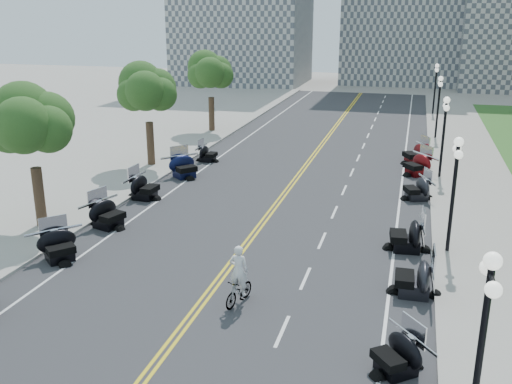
# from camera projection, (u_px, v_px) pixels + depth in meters

# --- Properties ---
(ground) EXTENTS (160.00, 160.00, 0.00)m
(ground) POSITION_uv_depth(u_px,v_px,m) (227.00, 269.00, 22.99)
(ground) COLOR gray
(road) EXTENTS (16.00, 90.00, 0.01)m
(road) POSITION_uv_depth(u_px,v_px,m) (283.00, 196.00, 32.18)
(road) COLOR #333335
(road) RESTS_ON ground
(centerline_yellow_a) EXTENTS (0.12, 90.00, 0.00)m
(centerline_yellow_a) POSITION_uv_depth(u_px,v_px,m) (281.00, 195.00, 32.21)
(centerline_yellow_a) COLOR yellow
(centerline_yellow_a) RESTS_ON road
(centerline_yellow_b) EXTENTS (0.12, 90.00, 0.00)m
(centerline_yellow_b) POSITION_uv_depth(u_px,v_px,m) (285.00, 196.00, 32.15)
(centerline_yellow_b) COLOR yellow
(centerline_yellow_b) RESTS_ON road
(edge_line_north) EXTENTS (0.12, 90.00, 0.00)m
(edge_line_north) POSITION_uv_depth(u_px,v_px,m) (399.00, 205.00, 30.54)
(edge_line_north) COLOR white
(edge_line_north) RESTS_ON road
(edge_line_south) EXTENTS (0.12, 90.00, 0.00)m
(edge_line_south) POSITION_uv_depth(u_px,v_px,m) (178.00, 187.00, 33.82)
(edge_line_south) COLOR white
(edge_line_south) RESTS_ON road
(lane_dash_5) EXTENTS (0.12, 2.00, 0.00)m
(lane_dash_5) POSITION_uv_depth(u_px,v_px,m) (282.00, 331.00, 18.50)
(lane_dash_5) COLOR white
(lane_dash_5) RESTS_ON road
(lane_dash_6) EXTENTS (0.12, 2.00, 0.00)m
(lane_dash_6) POSITION_uv_depth(u_px,v_px,m) (305.00, 278.00, 22.17)
(lane_dash_6) COLOR white
(lane_dash_6) RESTS_ON road
(lane_dash_7) EXTENTS (0.12, 2.00, 0.00)m
(lane_dash_7) POSITION_uv_depth(u_px,v_px,m) (322.00, 240.00, 25.85)
(lane_dash_7) COLOR white
(lane_dash_7) RESTS_ON road
(lane_dash_8) EXTENTS (0.12, 2.00, 0.00)m
(lane_dash_8) POSITION_uv_depth(u_px,v_px,m) (334.00, 212.00, 29.52)
(lane_dash_8) COLOR white
(lane_dash_8) RESTS_ON road
(lane_dash_9) EXTENTS (0.12, 2.00, 0.00)m
(lane_dash_9) POSITION_uv_depth(u_px,v_px,m) (344.00, 190.00, 33.20)
(lane_dash_9) COLOR white
(lane_dash_9) RESTS_ON road
(lane_dash_10) EXTENTS (0.12, 2.00, 0.00)m
(lane_dash_10) POSITION_uv_depth(u_px,v_px,m) (352.00, 172.00, 36.87)
(lane_dash_10) COLOR white
(lane_dash_10) RESTS_ON road
(lane_dash_11) EXTENTS (0.12, 2.00, 0.00)m
(lane_dash_11) POSITION_uv_depth(u_px,v_px,m) (358.00, 158.00, 40.55)
(lane_dash_11) COLOR white
(lane_dash_11) RESTS_ON road
(lane_dash_12) EXTENTS (0.12, 2.00, 0.00)m
(lane_dash_12) POSITION_uv_depth(u_px,v_px,m) (364.00, 146.00, 44.22)
(lane_dash_12) COLOR white
(lane_dash_12) RESTS_ON road
(lane_dash_13) EXTENTS (0.12, 2.00, 0.00)m
(lane_dash_13) POSITION_uv_depth(u_px,v_px,m) (368.00, 136.00, 47.90)
(lane_dash_13) COLOR white
(lane_dash_13) RESTS_ON road
(lane_dash_14) EXTENTS (0.12, 2.00, 0.00)m
(lane_dash_14) POSITION_uv_depth(u_px,v_px,m) (372.00, 127.00, 51.57)
(lane_dash_14) COLOR white
(lane_dash_14) RESTS_ON road
(lane_dash_15) EXTENTS (0.12, 2.00, 0.00)m
(lane_dash_15) POSITION_uv_depth(u_px,v_px,m) (375.00, 119.00, 55.25)
(lane_dash_15) COLOR white
(lane_dash_15) RESTS_ON road
(lane_dash_16) EXTENTS (0.12, 2.00, 0.00)m
(lane_dash_16) POSITION_uv_depth(u_px,v_px,m) (378.00, 113.00, 58.93)
(lane_dash_16) COLOR white
(lane_dash_16) RESTS_ON road
(lane_dash_17) EXTENTS (0.12, 2.00, 0.00)m
(lane_dash_17) POSITION_uv_depth(u_px,v_px,m) (381.00, 107.00, 62.60)
(lane_dash_17) COLOR white
(lane_dash_17) RESTS_ON road
(lane_dash_18) EXTENTS (0.12, 2.00, 0.00)m
(lane_dash_18) POSITION_uv_depth(u_px,v_px,m) (383.00, 102.00, 66.28)
(lane_dash_18) COLOR white
(lane_dash_18) RESTS_ON road
(lane_dash_19) EXTENTS (0.12, 2.00, 0.00)m
(lane_dash_19) POSITION_uv_depth(u_px,v_px,m) (385.00, 97.00, 69.95)
(lane_dash_19) COLOR white
(lane_dash_19) RESTS_ON road
(sidewalk_north) EXTENTS (5.00, 90.00, 0.15)m
(sidewalk_north) POSITION_uv_depth(u_px,v_px,m) (481.00, 211.00, 29.47)
(sidewalk_north) COLOR #9E9991
(sidewalk_north) RESTS_ON ground
(sidewalk_south) EXTENTS (5.00, 90.00, 0.15)m
(sidewalk_south) POSITION_uv_depth(u_px,v_px,m) (116.00, 181.00, 34.84)
(sidewalk_south) COLOR #9E9991
(sidewalk_south) RESTS_ON ground
(street_lamp_1) EXTENTS (0.50, 1.20, 4.90)m
(street_lamp_1) POSITION_uv_depth(u_px,v_px,m) (480.00, 356.00, 12.66)
(street_lamp_1) COLOR black
(street_lamp_1) RESTS_ON sidewalk_north
(street_lamp_2) EXTENTS (0.50, 1.20, 4.90)m
(street_lamp_2) POSITION_uv_depth(u_px,v_px,m) (453.00, 196.00, 23.69)
(street_lamp_2) COLOR black
(street_lamp_2) RESTS_ON sidewalk_north
(street_lamp_3) EXTENTS (0.50, 1.20, 4.90)m
(street_lamp_3) POSITION_uv_depth(u_px,v_px,m) (443.00, 138.00, 34.71)
(street_lamp_3) COLOR black
(street_lamp_3) RESTS_ON sidewalk_north
(street_lamp_4) EXTENTS (0.50, 1.20, 4.90)m
(street_lamp_4) POSITION_uv_depth(u_px,v_px,m) (438.00, 108.00, 45.74)
(street_lamp_4) COLOR black
(street_lamp_4) RESTS_ON sidewalk_north
(street_lamp_5) EXTENTS (0.50, 1.20, 4.90)m
(street_lamp_5) POSITION_uv_depth(u_px,v_px,m) (435.00, 89.00, 56.77)
(street_lamp_5) COLOR black
(street_lamp_5) RESTS_ON sidewalk_north
(tree_2) EXTENTS (4.80, 4.80, 9.20)m
(tree_2) POSITION_uv_depth(u_px,v_px,m) (31.00, 131.00, 25.96)
(tree_2) COLOR #235619
(tree_2) RESTS_ON sidewalk_south
(tree_3) EXTENTS (4.80, 4.80, 9.20)m
(tree_3) POSITION_uv_depth(u_px,v_px,m) (148.00, 95.00, 36.99)
(tree_3) COLOR #235619
(tree_3) RESTS_ON sidewalk_south
(tree_4) EXTENTS (4.80, 4.80, 9.20)m
(tree_4) POSITION_uv_depth(u_px,v_px,m) (211.00, 76.00, 48.01)
(tree_4) COLOR #235619
(tree_4) RESTS_ON sidewalk_south
(motorcycle_n_4) EXTENTS (2.59, 2.59, 1.29)m
(motorcycle_n_4) POSITION_uv_depth(u_px,v_px,m) (397.00, 353.00, 16.20)
(motorcycle_n_4) COLOR black
(motorcycle_n_4) RESTS_ON road
(motorcycle_n_5) EXTENTS (2.21, 2.21, 1.51)m
(motorcycle_n_5) POSITION_uv_depth(u_px,v_px,m) (415.00, 276.00, 20.70)
(motorcycle_n_5) COLOR black
(motorcycle_n_5) RESTS_ON road
(motorcycle_n_6) EXTENTS (2.40, 2.40, 1.54)m
(motorcycle_n_6) POSITION_uv_depth(u_px,v_px,m) (407.00, 234.00, 24.61)
(motorcycle_n_6) COLOR black
(motorcycle_n_6) RESTS_ON road
(motorcycle_n_8) EXTENTS (2.59, 2.59, 1.39)m
(motorcycle_n_8) POSITION_uv_depth(u_px,v_px,m) (417.00, 187.00, 31.38)
(motorcycle_n_8) COLOR black
(motorcycle_n_8) RESTS_ON road
(motorcycle_n_9) EXTENTS (3.06, 3.06, 1.53)m
(motorcycle_n_9) POSITION_uv_depth(u_px,v_px,m) (417.00, 164.00, 36.05)
(motorcycle_n_9) COLOR #590A0C
(motorcycle_n_9) RESTS_ON road
(motorcycle_n_10) EXTENTS (3.00, 3.00, 1.57)m
(motorcycle_n_10) POSITION_uv_depth(u_px,v_px,m) (416.00, 153.00, 38.76)
(motorcycle_n_10) COLOR #590A0C
(motorcycle_n_10) RESTS_ON road
(motorcycle_s_5) EXTENTS (2.89, 2.89, 1.43)m
(motorcycle_s_5) POSITION_uv_depth(u_px,v_px,m) (59.00, 244.00, 23.62)
(motorcycle_s_5) COLOR black
(motorcycle_s_5) RESTS_ON road
(motorcycle_s_6) EXTENTS (2.67, 2.67, 1.50)m
(motorcycle_s_6) POSITION_uv_depth(u_px,v_px,m) (107.00, 213.00, 27.27)
(motorcycle_s_6) COLOR black
(motorcycle_s_6) RESTS_ON road
(motorcycle_s_7) EXTENTS (2.23, 2.23, 1.50)m
(motorcycle_s_7) POSITION_uv_depth(u_px,v_px,m) (144.00, 186.00, 31.46)
(motorcycle_s_7) COLOR black
(motorcycle_s_7) RESTS_ON road
(motorcycle_s_8) EXTENTS (3.14, 3.14, 1.56)m
(motorcycle_s_8) POSITION_uv_depth(u_px,v_px,m) (184.00, 165.00, 35.57)
(motorcycle_s_8) COLOR black
(motorcycle_s_8) RESTS_ON road
(motorcycle_s_9) EXTENTS (1.86, 1.86, 1.25)m
(motorcycle_s_9) POSITION_uv_depth(u_px,v_px,m) (208.00, 153.00, 39.44)
(motorcycle_s_9) COLOR black
(motorcycle_s_9) RESTS_ON road
(bicycle) EXTENTS (0.90, 1.72, 0.99)m
(bicycle) POSITION_uv_depth(u_px,v_px,m) (239.00, 291.00, 20.12)
(bicycle) COLOR #A51414
(bicycle) RESTS_ON road
(cyclist_rider) EXTENTS (0.68, 0.45, 1.88)m
(cyclist_rider) POSITION_uv_depth(u_px,v_px,m) (239.00, 254.00, 19.69)
(cyclist_rider) COLOR silver
(cyclist_rider) RESTS_ON bicycle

